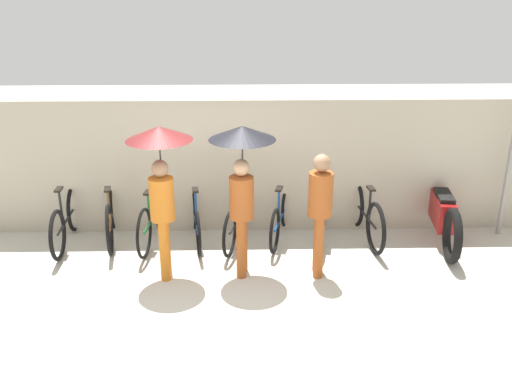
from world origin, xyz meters
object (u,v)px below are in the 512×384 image
object	(u,v)px
parked_bicycle_1	(111,216)
parked_bicycle_2	(153,217)
parked_bicycle_4	(238,218)
pedestrian_center	(242,165)
parked_bicycle_5	(281,216)
pedestrian_leading	(160,167)
pedestrian_trailing	(320,206)
parked_bicycle_6	(323,216)
motorcycle	(442,213)
parked_bicycle_7	(365,214)
parked_bicycle_0	(66,220)
parked_bicycle_3	(196,218)

from	to	relation	value
parked_bicycle_1	parked_bicycle_2	distance (m)	0.65
parked_bicycle_4	pedestrian_center	bearing A→B (deg)	-162.57
parked_bicycle_1	parked_bicycle_5	world-z (taller)	parked_bicycle_1
parked_bicycle_1	pedestrian_leading	distance (m)	1.85
parked_bicycle_1	pedestrian_trailing	world-z (taller)	pedestrian_trailing
parked_bicycle_2	parked_bicycle_6	world-z (taller)	parked_bicycle_6
parked_bicycle_1	parked_bicycle_5	bearing A→B (deg)	-99.43
parked_bicycle_5	motorcycle	bearing A→B (deg)	-79.04
parked_bicycle_1	parked_bicycle_7	bearing A→B (deg)	-99.95
parked_bicycle_1	parked_bicycle_7	xyz separation A→B (m)	(3.88, -0.03, 0.01)
parked_bicycle_1	pedestrian_leading	xyz separation A→B (m)	(0.96, -1.09, 1.14)
pedestrian_center	pedestrian_leading	bearing A→B (deg)	-170.80
pedestrian_trailing	parked_bicycle_5	bearing A→B (deg)	114.95
parked_bicycle_0	pedestrian_trailing	distance (m)	3.86
parked_bicycle_4	motorcycle	distance (m)	3.09
parked_bicycle_7	motorcycle	bearing A→B (deg)	-100.05
parked_bicycle_6	parked_bicycle_7	bearing A→B (deg)	-78.79
parked_bicycle_3	pedestrian_center	bearing A→B (deg)	-152.64
parked_bicycle_2	pedestrian_center	bearing A→B (deg)	-120.19
parked_bicycle_5	parked_bicycle_7	distance (m)	1.29
parked_bicycle_1	motorcycle	distance (m)	5.03
parked_bicycle_5	pedestrian_leading	size ratio (longest dim) A/B	0.78
parked_bicycle_0	pedestrian_center	distance (m)	3.04
parked_bicycle_0	pedestrian_leading	bearing A→B (deg)	-123.84
parked_bicycle_6	pedestrian_trailing	xyz separation A→B (m)	(-0.21, -1.13, 0.64)
pedestrian_leading	pedestrian_trailing	xyz separation A→B (m)	(2.05, -0.06, -0.54)
parked_bicycle_6	pedestrian_center	xyz separation A→B (m)	(-1.23, -1.03, 1.17)
motorcycle	parked_bicycle_6	bearing A→B (deg)	93.86
pedestrian_trailing	pedestrian_leading	bearing A→B (deg)	-177.24
parked_bicycle_6	pedestrian_center	distance (m)	1.99
parked_bicycle_4	parked_bicycle_6	distance (m)	1.29
pedestrian_center	parked_bicycle_7	bearing A→B (deg)	35.08
parked_bicycle_3	motorcycle	distance (m)	3.74
parked_bicycle_3	pedestrian_trailing	world-z (taller)	pedestrian_trailing
pedestrian_leading	motorcycle	distance (m)	4.33
parked_bicycle_1	pedestrian_leading	world-z (taller)	pedestrian_leading
parked_bicycle_7	pedestrian_trailing	bearing A→B (deg)	136.55
parked_bicycle_1	pedestrian_leading	size ratio (longest dim) A/B	0.83
parked_bicycle_2	pedestrian_trailing	size ratio (longest dim) A/B	1.04
parked_bicycle_5	pedestrian_leading	xyz separation A→B (m)	(-1.62, -1.09, 1.18)
parked_bicycle_4	parked_bicycle_7	size ratio (longest dim) A/B	0.94
parked_bicycle_0	motorcycle	bearing A→B (deg)	-92.52
parked_bicycle_4	parked_bicycle_6	bearing A→B (deg)	-73.94
parked_bicycle_6	parked_bicycle_4	bearing A→B (deg)	104.94
parked_bicycle_4	pedestrian_leading	distance (m)	1.84
parked_bicycle_1	parked_bicycle_3	size ratio (longest dim) A/B	1.04
parked_bicycle_5	motorcycle	xyz separation A→B (m)	(2.45, -0.12, 0.08)
parked_bicycle_5	parked_bicycle_4	bearing A→B (deg)	109.88
pedestrian_leading	pedestrian_center	world-z (taller)	pedestrian_leading
parked_bicycle_0	parked_bicycle_7	xyz separation A→B (m)	(4.52, 0.08, 0.01)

